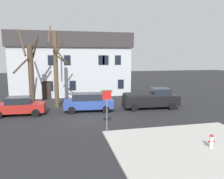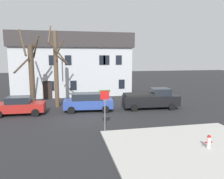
# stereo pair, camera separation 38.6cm
# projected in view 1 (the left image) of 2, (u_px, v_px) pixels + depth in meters

# --- Properties ---
(ground_plane) EXTENTS (120.00, 120.00, 0.00)m
(ground_plane) POSITION_uv_depth(u_px,v_px,m) (86.00, 119.00, 18.21)
(ground_plane) COLOR #262628
(sidewalk_slab) EXTENTS (9.20, 8.35, 0.12)m
(sidewalk_slab) POSITION_uv_depth(u_px,v_px,m) (198.00, 151.00, 11.89)
(sidewalk_slab) COLOR #B7B5AD
(sidewalk_slab) RESTS_ON ground_plane
(building_main) EXTENTS (15.91, 6.82, 8.32)m
(building_main) POSITION_uv_depth(u_px,v_px,m) (72.00, 64.00, 30.30)
(building_main) COLOR silver
(building_main) RESTS_ON ground_plane
(tree_bare_near) EXTENTS (2.63, 2.75, 7.94)m
(tree_bare_near) POSITION_uv_depth(u_px,v_px,m) (31.00, 72.00, 22.17)
(tree_bare_near) COLOR #4C3D2D
(tree_bare_near) RESTS_ON ground_plane
(tree_bare_mid) EXTENTS (1.97, 2.17, 8.34)m
(tree_bare_mid) POSITION_uv_depth(u_px,v_px,m) (56.00, 67.00, 21.95)
(tree_bare_mid) COLOR brown
(tree_bare_mid) RESTS_ON ground_plane
(car_red_sedan) EXTENTS (4.56, 2.11, 1.66)m
(car_red_sedan) POSITION_uv_depth(u_px,v_px,m) (19.00, 106.00, 19.33)
(car_red_sedan) COLOR #AD231E
(car_red_sedan) RESTS_ON ground_plane
(car_blue_wagon) EXTENTS (4.79, 2.35, 1.75)m
(car_blue_wagon) POSITION_uv_depth(u_px,v_px,m) (88.00, 102.00, 20.79)
(car_blue_wagon) COLOR #2D4799
(car_blue_wagon) RESTS_ON ground_plane
(pickup_truck_black) EXTENTS (5.70, 2.47, 2.06)m
(pickup_truck_black) POSITION_uv_depth(u_px,v_px,m) (151.00, 99.00, 21.91)
(pickup_truck_black) COLOR black
(pickup_truck_black) RESTS_ON ground_plane
(fire_hydrant) EXTENTS (0.42, 0.22, 0.77)m
(fire_hydrant) POSITION_uv_depth(u_px,v_px,m) (211.00, 141.00, 12.15)
(fire_hydrant) COLOR silver
(fire_hydrant) RESTS_ON sidewalk_slab
(street_sign_pole) EXTENTS (0.76, 0.07, 3.00)m
(street_sign_pole) POSITION_uv_depth(u_px,v_px,m) (107.00, 103.00, 14.55)
(street_sign_pole) COLOR slate
(street_sign_pole) RESTS_ON ground_plane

